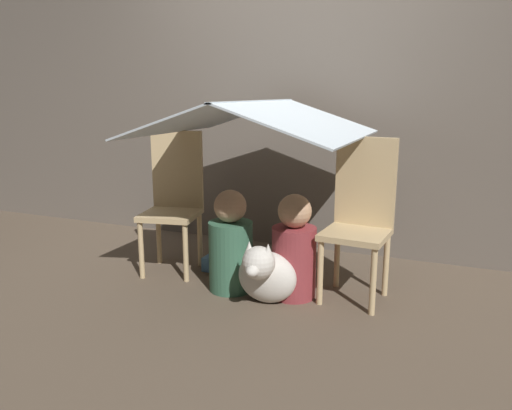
{
  "coord_description": "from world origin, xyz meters",
  "views": [
    {
      "loc": [
        1.18,
        -2.62,
        1.24
      ],
      "look_at": [
        0.0,
        0.24,
        0.54
      ],
      "focal_mm": 35.0,
      "sensor_mm": 36.0,
      "label": 1
    }
  ],
  "objects": [
    {
      "name": "person_second",
      "position": [
        0.29,
        0.16,
        0.29
      ],
      "size": [
        0.27,
        0.27,
        0.65
      ],
      "color": "maroon",
      "rests_on": "ground_plane"
    },
    {
      "name": "dog",
      "position": [
        0.17,
        -0.02,
        0.19
      ],
      "size": [
        0.36,
        0.38,
        0.41
      ],
      "color": "silver",
      "rests_on": "ground_plane"
    },
    {
      "name": "chair_right",
      "position": [
        0.65,
        0.32,
        0.51
      ],
      "size": [
        0.4,
        0.4,
        0.98
      ],
      "rotation": [
        0.0,
        0.0,
        -0.08
      ],
      "color": "#D1B27F",
      "rests_on": "ground_plane"
    },
    {
      "name": "floor_cushion",
      "position": [
        -0.28,
        0.45,
        0.05
      ],
      "size": [
        0.34,
        0.27,
        0.1
      ],
      "color": "#4C7FB2",
      "rests_on": "ground_plane"
    },
    {
      "name": "person_front",
      "position": [
        -0.12,
        0.11,
        0.29
      ],
      "size": [
        0.28,
        0.28,
        0.65
      ],
      "color": "#38664C",
      "rests_on": "ground_plane"
    },
    {
      "name": "chair_left",
      "position": [
        -0.65,
        0.32,
        0.51
      ],
      "size": [
        0.44,
        0.44,
        0.98
      ],
      "rotation": [
        0.0,
        0.0,
        0.2
      ],
      "color": "#D1B27F",
      "rests_on": "ground_plane"
    },
    {
      "name": "wall_back",
      "position": [
        0.0,
        1.17,
        1.25
      ],
      "size": [
        7.0,
        0.05,
        2.5
      ],
      "color": "#6B6056",
      "rests_on": "ground_plane"
    },
    {
      "name": "ground_plane",
      "position": [
        0.0,
        0.0,
        0.0
      ],
      "size": [
        8.8,
        8.8,
        0.0
      ],
      "primitive_type": "plane",
      "color": "brown"
    },
    {
      "name": "sheet_canopy",
      "position": [
        0.0,
        0.24,
        1.08
      ],
      "size": [
        1.28,
        1.25,
        0.22
      ],
      "color": "silver"
    }
  ]
}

